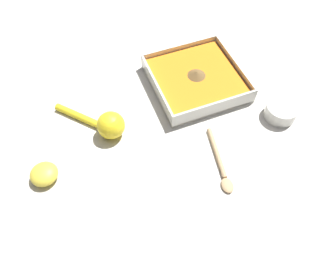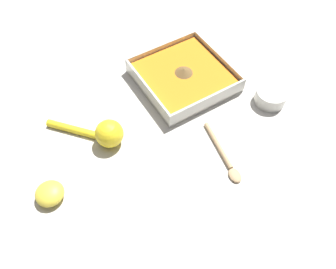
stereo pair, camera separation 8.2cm
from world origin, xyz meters
TOP-DOWN VIEW (x-y plane):
  - ground_plane at (0.00, 0.00)m, footprint 4.00×4.00m
  - square_dish at (0.00, -0.00)m, footprint 0.25×0.25m
  - spice_bowl at (0.16, -0.19)m, footprint 0.08×0.08m
  - lemon_squeezer at (-0.28, -0.07)m, footprint 0.16×0.18m
  - lemon_half at (-0.46, -0.15)m, footprint 0.07×0.07m
  - wooden_spoon at (-0.05, -0.27)m, footprint 0.05×0.18m

SIDE VIEW (x-z plane):
  - ground_plane at x=0.00m, z-range 0.00..0.00m
  - wooden_spoon at x=-0.05m, z-range 0.00..0.01m
  - lemon_half at x=-0.46m, z-range 0.00..0.04m
  - spice_bowl at x=0.16m, z-range 0.00..0.04m
  - square_dish at x=0.00m, z-range -0.01..0.04m
  - lemon_squeezer at x=-0.28m, z-range 0.00..0.07m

